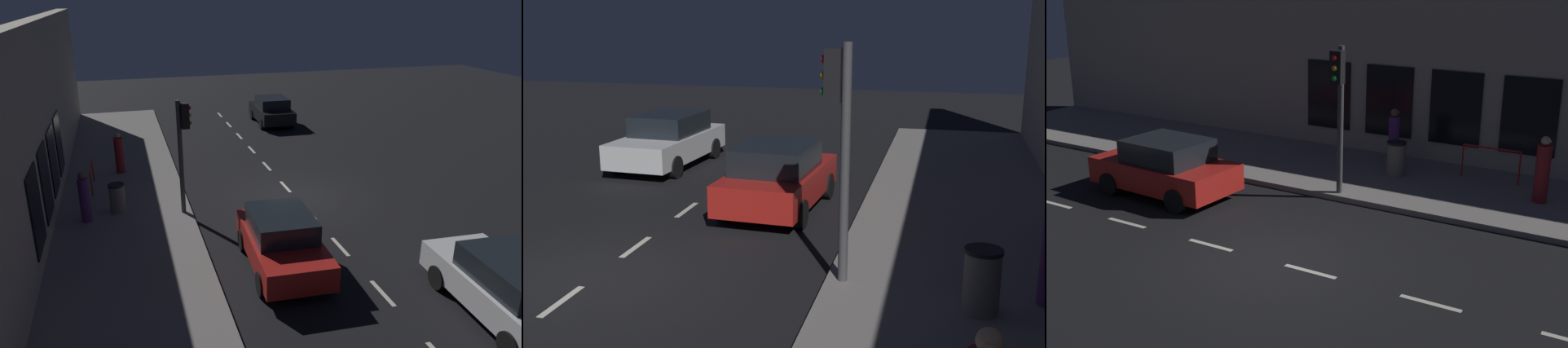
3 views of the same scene
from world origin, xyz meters
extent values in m
plane|color=black|center=(0.00, 0.00, 0.00)|extent=(60.00, 60.00, 0.00)
cube|color=gray|center=(6.25, 0.00, 0.07)|extent=(4.50, 32.00, 0.15)
cube|color=#B2A893|center=(8.80, 0.00, 3.23)|extent=(0.60, 32.00, 6.45)
cube|color=black|center=(8.47, -3.27, 1.87)|extent=(0.04, 1.59, 2.25)
cube|color=black|center=(8.47, -1.09, 1.87)|extent=(0.04, 1.59, 2.25)
cube|color=black|center=(8.47, 1.09, 1.87)|extent=(0.04, 1.59, 2.25)
cube|color=black|center=(8.47, 3.27, 1.87)|extent=(0.04, 1.59, 2.25)
cube|color=beige|center=(0.00, -3.60, 0.00)|extent=(0.12, 1.20, 0.01)
cube|color=beige|center=(0.00, -1.00, 0.00)|extent=(0.12, 1.20, 0.01)
cube|color=beige|center=(0.00, 1.60, 0.00)|extent=(0.12, 1.20, 0.01)
cube|color=beige|center=(0.00, 4.20, 0.00)|extent=(0.12, 1.20, 0.01)
cube|color=beige|center=(0.00, 6.80, 0.00)|extent=(0.12, 1.20, 0.01)
cylinder|color=#424244|center=(4.28, 0.61, 2.11)|extent=(0.16, 0.16, 3.92)
cube|color=black|center=(4.07, 0.61, 3.55)|extent=(0.26, 0.32, 0.84)
sphere|color=red|center=(3.93, 0.61, 3.80)|extent=(0.15, 0.15, 0.15)
sphere|color=gold|center=(3.93, 0.61, 3.55)|extent=(0.15, 0.15, 0.15)
sphere|color=green|center=(3.93, 0.61, 3.30)|extent=(0.15, 0.15, 0.15)
cube|color=red|center=(2.08, 4.81, 0.63)|extent=(2.07, 4.07, 0.70)
cube|color=black|center=(2.07, 4.65, 1.28)|extent=(1.75, 2.15, 0.60)
cylinder|color=black|center=(1.27, 6.08, 0.32)|extent=(0.25, 0.65, 0.64)
cylinder|color=black|center=(3.02, 6.00, 0.32)|extent=(0.25, 0.65, 0.64)
cylinder|color=black|center=(1.14, 3.62, 0.32)|extent=(0.25, 0.65, 0.64)
cylinder|color=black|center=(2.89, 3.53, 0.32)|extent=(0.25, 0.65, 0.64)
cylinder|color=#5B2D70|center=(7.49, 0.45, 0.89)|extent=(0.46, 0.46, 1.49)
sphere|color=brown|center=(7.49, 0.45, 1.76)|extent=(0.25, 0.25, 0.25)
cube|color=brown|center=(7.55, 0.35, 1.76)|extent=(0.08, 0.07, 0.07)
cylinder|color=maroon|center=(6.30, -4.19, 0.91)|extent=(0.39, 0.39, 1.51)
sphere|color=tan|center=(6.30, -4.19, 1.78)|extent=(0.23, 0.23, 0.23)
cube|color=tan|center=(6.29, -4.30, 1.78)|extent=(0.07, 0.05, 0.07)
cylinder|color=slate|center=(6.47, -0.08, 0.62)|extent=(0.54, 0.54, 0.94)
cylinder|color=black|center=(6.47, -0.08, 1.12)|extent=(0.56, 0.56, 0.06)
cylinder|color=red|center=(7.37, -3.38, 0.62)|extent=(0.05, 0.05, 0.95)
cylinder|color=red|center=(7.37, -1.77, 0.62)|extent=(0.05, 0.05, 0.95)
cylinder|color=red|center=(7.37, -2.57, 1.10)|extent=(0.05, 1.62, 0.05)
camera|label=1|loc=(6.07, 16.44, 7.29)|focal=34.07mm
camera|label=2|loc=(5.85, -9.53, 4.49)|focal=45.12mm
camera|label=3|loc=(-10.54, -7.21, 6.01)|focal=45.24mm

